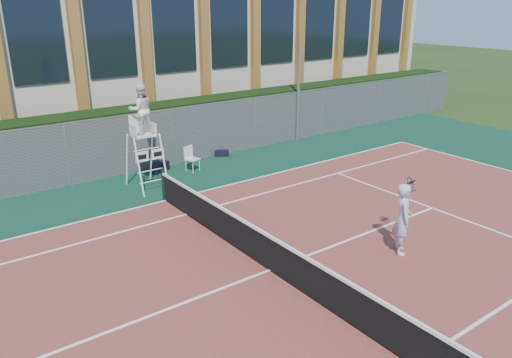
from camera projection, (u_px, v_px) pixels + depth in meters
ground at (270, 271)px, 11.96m from camera, size 120.00×120.00×0.00m
apron at (246, 255)px, 12.71m from camera, size 36.00×20.00×0.01m
tennis_court at (270, 270)px, 11.95m from camera, size 23.77×10.97×0.02m
tennis_net at (270, 251)px, 11.78m from camera, size 0.10×11.30×1.10m
fence at (123, 146)px, 18.26m from camera, size 40.00×0.06×2.20m
hedge at (111, 139)px, 19.17m from camera, size 40.00×1.40×2.20m
building at (44, 44)px, 24.17m from camera, size 45.00×10.60×8.22m
steel_pole at (298, 91)px, 22.45m from camera, size 0.12×0.12×4.53m
umpire_chair at (141, 112)px, 16.44m from camera, size 1.01×1.55×3.62m
plastic_chair at (190, 156)px, 18.83m from camera, size 0.56×0.56×0.96m
sports_bag_near at (159, 167)px, 18.82m from camera, size 0.88×0.65×0.35m
sports_bag_far at (222, 153)px, 20.74m from camera, size 0.65×0.52×0.24m
tennis_player at (403, 218)px, 12.52m from camera, size 1.08×0.86×1.86m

